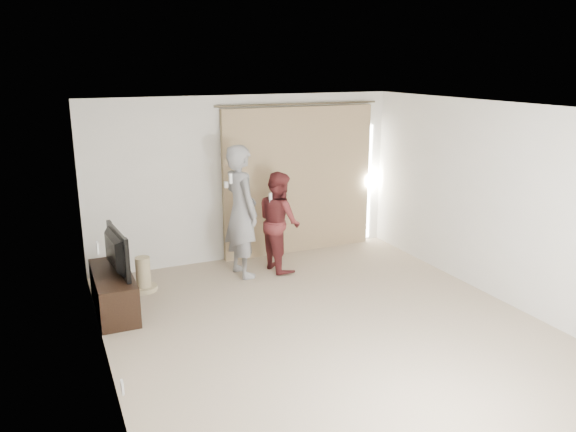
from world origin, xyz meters
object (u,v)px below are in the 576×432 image
object	(u,v)px
tv_console	(114,292)
person_woman	(279,221)
tv	(110,252)
person_man	(241,211)

from	to	relation	value
tv_console	person_woman	world-z (taller)	person_woman
tv_console	person_woman	size ratio (longest dim) A/B	0.87
tv_console	person_woman	distance (m)	2.63
tv	person_woman	world-z (taller)	person_woman
tv_console	person_man	world-z (taller)	person_man
tv	person_man	bearing A→B (deg)	-79.73
person_woman	person_man	bearing A→B (deg)	-180.00
person_man	person_woman	world-z (taller)	person_man
tv	person_man	xyz separation A→B (m)	(1.92, 0.54, 0.19)
tv_console	person_man	xyz separation A→B (m)	(1.92, 0.54, 0.72)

